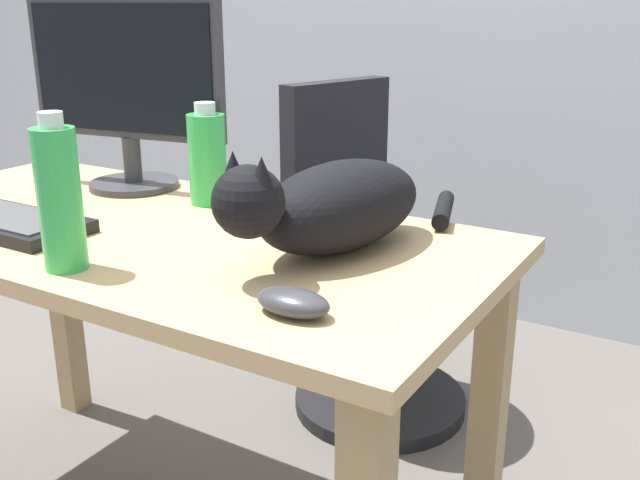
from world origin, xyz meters
TOP-DOWN VIEW (x-y plane):
  - desk at (0.00, 0.00)m, footprint 1.31×0.63m
  - office_chair at (0.10, 0.72)m, footprint 0.50×0.48m
  - monitor at (-0.24, 0.20)m, footprint 0.48×0.20m
  - cat at (0.36, 0.06)m, footprint 0.25×0.60m
  - computer_mouse at (0.45, -0.20)m, footprint 0.11×0.06m
  - water_bottle at (0.04, -0.23)m, footprint 0.07×0.07m
  - spray_bottle at (-0.01, 0.19)m, footprint 0.08×0.08m

SIDE VIEW (x-z plane):
  - office_chair at x=0.10m, z-range -0.07..0.84m
  - desk at x=0.00m, z-range 0.24..0.94m
  - computer_mouse at x=0.45m, z-range 0.70..0.74m
  - cat at x=0.36m, z-range 0.69..0.88m
  - spray_bottle at x=-0.01m, z-range 0.69..0.90m
  - water_bottle at x=0.04m, z-range 0.69..0.94m
  - monitor at x=-0.24m, z-range 0.72..1.14m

